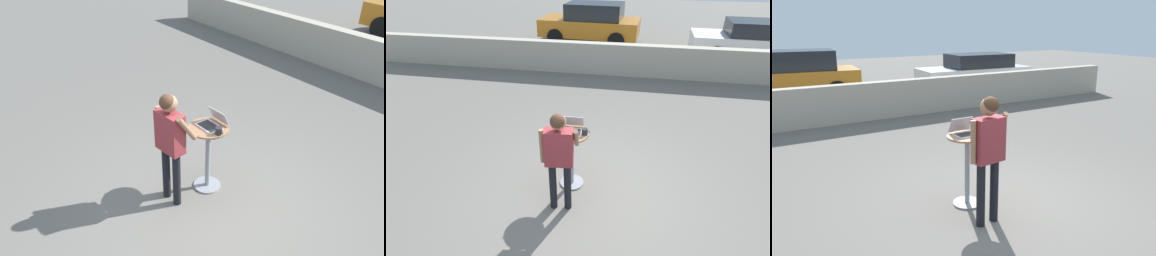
# 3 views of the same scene
# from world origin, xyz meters

# --- Properties ---
(ground_plane) EXTENTS (50.00, 50.00, 0.00)m
(ground_plane) POSITION_xyz_m (0.00, 0.00, 0.00)
(ground_plane) COLOR slate
(pavement_kerb) EXTENTS (17.09, 0.35, 1.00)m
(pavement_kerb) POSITION_xyz_m (0.00, 5.86, 0.50)
(pavement_kerb) COLOR #B2A893
(pavement_kerb) RESTS_ON ground_plane
(cafe_table) EXTENTS (0.56, 0.56, 1.01)m
(cafe_table) POSITION_xyz_m (-0.45, 0.29, 0.62)
(cafe_table) COLOR gray
(cafe_table) RESTS_ON ground_plane
(laptop) EXTENTS (0.35, 0.35, 0.22)m
(laptop) POSITION_xyz_m (-0.45, 0.35, 1.06)
(laptop) COLOR #B7BABF
(laptop) RESTS_ON cafe_table
(coffee_mug) EXTENTS (0.13, 0.09, 0.10)m
(coffee_mug) POSITION_xyz_m (-0.23, 0.28, 1.06)
(coffee_mug) COLOR #232328
(coffee_mug) RESTS_ON cafe_table
(standing_person) EXTENTS (0.55, 0.39, 1.65)m
(standing_person) POSITION_xyz_m (-0.50, -0.30, 1.05)
(standing_person) COLOR black
(standing_person) RESTS_ON ground_plane
(parked_car_near_street) EXTENTS (4.32, 1.94, 1.42)m
(parked_car_near_street) POSITION_xyz_m (4.71, 8.22, 0.74)
(parked_car_near_street) COLOR silver
(parked_car_near_street) RESTS_ON ground_plane
(parked_car_further_down) EXTENTS (4.38, 2.24, 1.66)m
(parked_car_further_down) POSITION_xyz_m (-1.48, 9.82, 0.84)
(parked_car_further_down) COLOR #B76B19
(parked_car_further_down) RESTS_ON ground_plane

